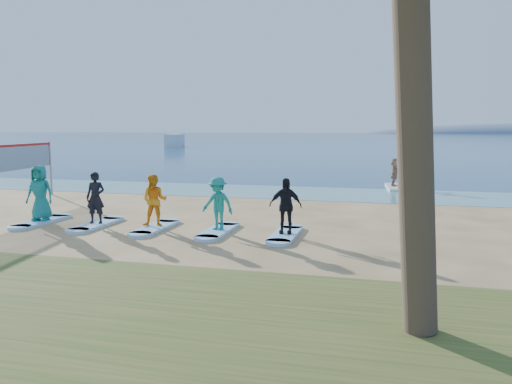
% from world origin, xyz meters
% --- Properties ---
extents(ground, '(600.00, 600.00, 0.00)m').
position_xyz_m(ground, '(0.00, 0.00, 0.00)').
color(ground, tan).
rests_on(ground, ground).
extents(shallow_water, '(600.00, 600.00, 0.00)m').
position_xyz_m(shallow_water, '(0.00, 10.50, 0.01)').
color(shallow_water, teal).
rests_on(shallow_water, ground).
extents(ocean, '(600.00, 600.00, 0.00)m').
position_xyz_m(ocean, '(0.00, 160.00, 0.01)').
color(ocean, navy).
rests_on(ocean, ground).
extents(paddleboard, '(0.94, 3.05, 0.12)m').
position_xyz_m(paddleboard, '(5.88, 13.58, 0.06)').
color(paddleboard, silver).
rests_on(paddleboard, ground).
extents(paddleboarder, '(0.74, 1.42, 1.46)m').
position_xyz_m(paddleboarder, '(5.88, 13.58, 0.85)').
color(paddleboarder, tan).
rests_on(paddleboarder, paddleboard).
extents(boat_offshore_a, '(4.60, 8.51, 2.11)m').
position_xyz_m(boat_offshore_a, '(-29.46, 65.91, 0.00)').
color(boat_offshore_a, silver).
rests_on(boat_offshore_a, ground).
extents(surfboard_0, '(0.70, 2.20, 0.09)m').
position_xyz_m(surfboard_0, '(-5.66, 0.70, 0.04)').
color(surfboard_0, '#A0D8F8').
rests_on(surfboard_0, ground).
extents(student_0, '(0.97, 0.70, 1.84)m').
position_xyz_m(student_0, '(-5.66, 0.70, 1.01)').
color(student_0, '#1A7E73').
rests_on(student_0, surfboard_0).
extents(surfboard_1, '(0.70, 2.20, 0.09)m').
position_xyz_m(surfboard_1, '(-3.59, 0.70, 0.04)').
color(surfboard_1, '#A0D8F8').
rests_on(surfboard_1, ground).
extents(student_1, '(0.66, 0.48, 1.66)m').
position_xyz_m(student_1, '(-3.59, 0.70, 0.92)').
color(student_1, black).
rests_on(student_1, surfboard_1).
extents(surfboard_2, '(0.70, 2.20, 0.09)m').
position_xyz_m(surfboard_2, '(-1.52, 0.70, 0.04)').
color(surfboard_2, '#A0D8F8').
rests_on(surfboard_2, ground).
extents(student_2, '(0.91, 0.78, 1.62)m').
position_xyz_m(student_2, '(-1.52, 0.70, 0.90)').
color(student_2, orange).
rests_on(student_2, surfboard_2).
extents(surfboard_3, '(0.70, 2.20, 0.09)m').
position_xyz_m(surfboard_3, '(0.55, 0.70, 0.04)').
color(surfboard_3, '#A0D8F8').
rests_on(surfboard_3, ground).
extents(student_3, '(1.14, 0.81, 1.59)m').
position_xyz_m(student_3, '(0.55, 0.70, 0.89)').
color(student_3, '#1C8979').
rests_on(student_3, surfboard_3).
extents(surfboard_4, '(0.70, 2.20, 0.09)m').
position_xyz_m(surfboard_4, '(2.62, 0.70, 0.04)').
color(surfboard_4, '#A0D8F8').
rests_on(surfboard_4, ground).
extents(student_4, '(0.97, 0.45, 1.62)m').
position_xyz_m(student_4, '(2.62, 0.70, 0.90)').
color(student_4, black).
rests_on(student_4, surfboard_4).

